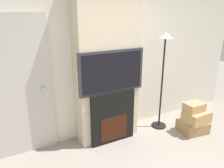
{
  "coord_description": "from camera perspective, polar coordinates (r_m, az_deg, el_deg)",
  "views": [
    {
      "loc": [
        -1.49,
        -1.2,
        2.09
      ],
      "look_at": [
        0.0,
        1.64,
        1.0
      ],
      "focal_mm": 35.0,
      "sensor_mm": 36.0,
      "label": 1
    }
  ],
  "objects": [
    {
      "name": "entry_door",
      "position": [
        3.35,
        -22.87,
        -1.19
      ],
      "size": [
        0.89,
        0.09,
        2.07
      ],
      "color": "#BCB7AD",
      "rests_on": "ground_plane"
    },
    {
      "name": "television",
      "position": [
        3.32,
        0.03,
        3.23
      ],
      "size": [
        1.08,
        0.07,
        0.66
      ],
      "color": "#2D2D33",
      "rests_on": "fireplace"
    },
    {
      "name": "chimney_breast",
      "position": [
        3.45,
        -1.41,
        6.32
      ],
      "size": [
        1.02,
        0.36,
        2.7
      ],
      "color": "beige",
      "rests_on": "ground_plane"
    },
    {
      "name": "box_stack",
      "position": [
        4.2,
        20.68,
        -8.74
      ],
      "size": [
        0.5,
        0.46,
        0.56
      ],
      "color": "#A37A4C",
      "rests_on": "ground_plane"
    },
    {
      "name": "fireplace",
      "position": [
        3.61,
        0.01,
        -8.62
      ],
      "size": [
        0.76,
        0.15,
        0.87
      ],
      "color": "black",
      "rests_on": "ground_plane"
    },
    {
      "name": "wall_back",
      "position": [
        3.63,
        -2.9,
        6.95
      ],
      "size": [
        6.0,
        0.06,
        2.7
      ],
      "color": "silver",
      "rests_on": "ground_plane"
    },
    {
      "name": "floor_lamp",
      "position": [
        3.88,
        13.3,
        5.38
      ],
      "size": [
        0.27,
        0.27,
        1.75
      ],
      "color": "black",
      "rests_on": "ground_plane"
    }
  ]
}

